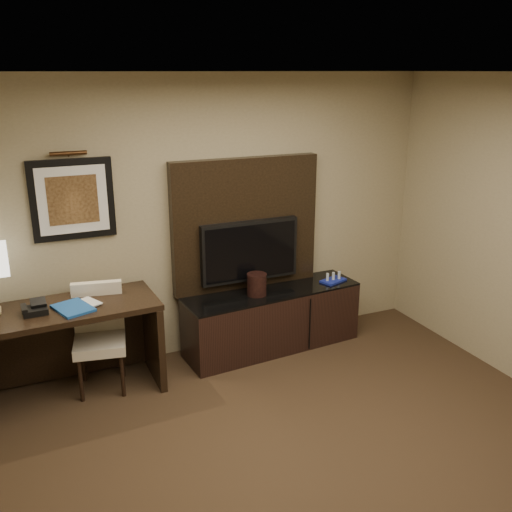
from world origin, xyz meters
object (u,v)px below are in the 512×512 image
tv (250,251)px  ice_bucket (257,284)px  minibar_tray (333,277)px  credenza (272,319)px  desk_phone (35,308)px  desk (68,351)px  desk_chair (100,342)px

tv → ice_bucket: bearing=-90.2°
ice_bucket → minibar_tray: (0.88, 0.01, -0.06)m
credenza → minibar_tray: (0.69, -0.02, 0.36)m
desk_phone → minibar_tray: size_ratio=0.73×
desk → minibar_tray: (2.67, 0.08, 0.25)m
desk → desk_phone: (-0.22, -0.04, 0.46)m
desk → credenza: size_ratio=0.86×
desk → desk_phone: desk_phone is taller
credenza → desk_phone: 2.28m
tv → ice_bucket: 0.34m
tv → desk_phone: 2.04m
credenza → tv: tv is taller
desk → tv: size_ratio=1.55×
desk → desk_chair: bearing=-5.5°
tv → ice_bucket: tv is taller
desk_phone → ice_bucket: (2.02, 0.11, -0.15)m
desk_chair → ice_bucket: desk_chair is taller
ice_bucket → credenza: bearing=10.8°
ice_bucket → minibar_tray: size_ratio=0.83×
desk → desk_phone: size_ratio=8.13×
desk → minibar_tray: size_ratio=5.95×
tv → desk: bearing=-172.4°
desk_phone → ice_bucket: 2.03m
desk_chair → minibar_tray: 2.42m
desk → ice_bucket: 1.83m
desk → desk_chair: desk_chair is taller
desk_phone → desk: bearing=9.6°
desk_phone → desk_chair: bearing=1.6°
credenza → ice_bucket: 0.46m
credenza → desk_chair: bearing=179.4°
tv → minibar_tray: 0.96m
credenza → desk_chair: size_ratio=1.99×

